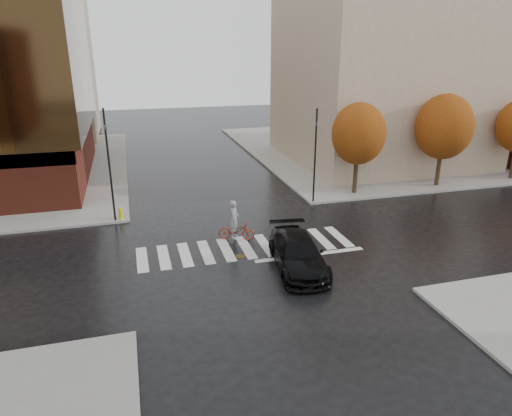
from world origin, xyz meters
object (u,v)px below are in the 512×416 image
(sedan, at_px, (298,253))
(traffic_light_nw, at_px, (109,159))
(cyclist, at_px, (236,227))
(fire_hydrant, at_px, (121,212))
(traffic_light_ne, at_px, (315,151))

(sedan, relative_size, traffic_light_nw, 0.80)
(cyclist, distance_m, traffic_light_nw, 8.64)
(sedan, xyz_separation_m, fire_hydrant, (-8.34, 9.01, -0.24))
(traffic_light_ne, bearing_deg, fire_hydrant, 19.68)
(sedan, xyz_separation_m, traffic_light_ne, (4.46, 8.81, 2.88))
(cyclist, distance_m, traffic_light_ne, 8.56)
(sedan, bearing_deg, traffic_light_ne, 70.11)
(cyclist, relative_size, fire_hydrant, 3.19)
(sedan, bearing_deg, traffic_light_nw, 141.59)
(sedan, height_order, cyclist, cyclist)
(sedan, distance_m, fire_hydrant, 12.28)
(traffic_light_ne, xyz_separation_m, fire_hydrant, (-12.80, 0.20, -3.12))
(cyclist, distance_m, fire_hydrant, 7.87)
(traffic_light_nw, bearing_deg, fire_hydrant, 134.11)
(traffic_light_ne, bearing_deg, sedan, 83.71)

